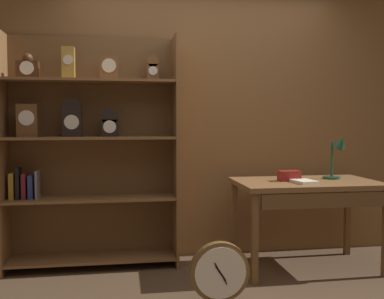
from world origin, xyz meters
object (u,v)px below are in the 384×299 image
Objects in this scene: toolbox_small at (289,176)px; round_clock_large at (220,274)px; bookshelf at (87,149)px; desk_lamp at (338,152)px; open_repair_manual at (304,182)px; workbench at (308,191)px.

toolbox_small is 0.40× the size of round_clock_large.
bookshelf is 4.47× the size of round_clock_large.
toolbox_small is at bearing 42.95° from round_clock_large.
desk_lamp reaches higher than open_repair_manual.
bookshelf is at bearing 169.07° from toolbox_small.
workbench is at bearing 45.04° from open_repair_manual.
open_repair_manual is at bearing 33.83° from round_clock_large.
bookshelf reaches higher than desk_lamp.
bookshelf is at bearing 156.64° from open_repair_manual.
bookshelf is 1.67× the size of workbench.
bookshelf is 9.25× the size of open_repair_manual.
bookshelf reaches higher than workbench.
round_clock_large is (-0.85, -0.57, -0.55)m from open_repair_manual.
bookshelf is 1.63m from round_clock_large.
workbench is at bearing -163.29° from desk_lamp.
toolbox_small is 0.82× the size of open_repair_manual.
toolbox_small is (-0.47, -0.05, -0.20)m from desk_lamp.
desk_lamp is at bearing 16.71° from workbench.
open_repair_manual is 0.48× the size of round_clock_large.
toolbox_small is at bearing -10.93° from bookshelf.
toolbox_small is (-0.15, 0.05, 0.13)m from workbench.
desk_lamp is (2.20, -0.28, -0.03)m from bookshelf.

